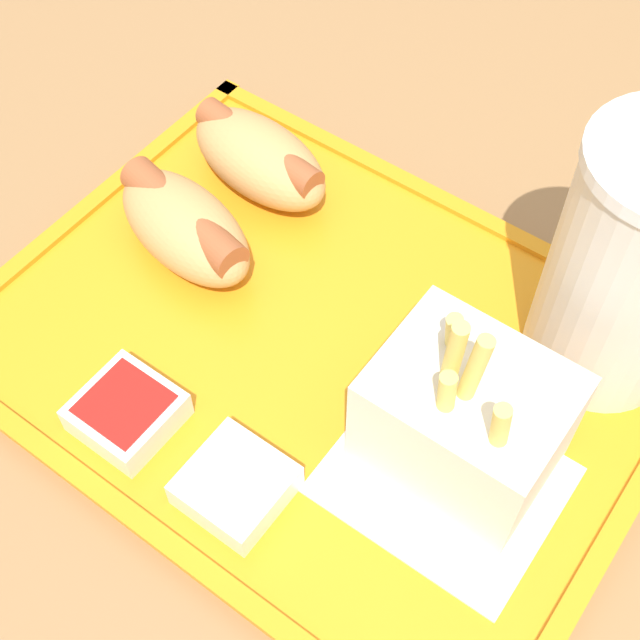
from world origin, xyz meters
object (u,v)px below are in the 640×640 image
hot_dog_near (185,225)px  fries_carton (464,421)px  soda_cup (633,266)px  sauce_cup_ketchup (127,412)px  sauce_cup_mayo (236,485)px  hot_dog_far (259,157)px

hot_dog_near → fries_carton: size_ratio=0.98×
soda_cup → fries_carton: bearing=-105.7°
soda_cup → hot_dog_near: soda_cup is taller
hot_dog_near → sauce_cup_ketchup: (0.06, -0.12, -0.01)m
soda_cup → fries_carton: size_ratio=1.58×
sauce_cup_mayo → hot_dog_near: bearing=139.5°
hot_dog_far → sauce_cup_mayo: size_ratio=2.26×
fries_carton → hot_dog_far: bearing=155.1°
hot_dog_far → soda_cup: bearing=2.3°
sauce_cup_ketchup → hot_dog_near: bearing=115.8°
sauce_cup_mayo → sauce_cup_ketchup: same height
hot_dog_far → fries_carton: fries_carton is taller
hot_dog_far → fries_carton: bearing=-24.9°
fries_carton → sauce_cup_ketchup: size_ratio=2.36×
hot_dog_far → sauce_cup_ketchup: size_ratio=2.26×
fries_carton → sauce_cup_mayo: (-0.09, -0.09, -0.03)m
sauce_cup_ketchup → fries_carton: bearing=29.2°
fries_carton → soda_cup: bearing=74.3°
hot_dog_near → sauce_cup_mayo: (0.14, -0.12, -0.01)m
hot_dog_near → fries_carton: 0.22m
soda_cup → fries_carton: (-0.03, -0.11, -0.04)m
hot_dog_near → sauce_cup_ketchup: size_ratio=2.31×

